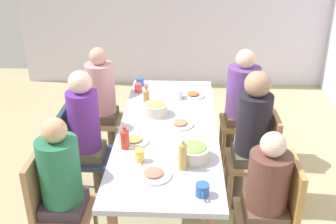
# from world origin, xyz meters

# --- Properties ---
(ground_plane) EXTENTS (6.99, 6.99, 0.00)m
(ground_plane) POSITION_xyz_m (0.00, 0.00, 0.00)
(ground_plane) COLOR tan
(dining_table) EXTENTS (2.19, 0.84, 0.76)m
(dining_table) POSITION_xyz_m (0.00, 0.00, 0.68)
(dining_table) COLOR silver
(dining_table) RESTS_ON ground_plane
(chair_0) EXTENTS (0.40, 0.40, 0.90)m
(chair_0) POSITION_xyz_m (0.73, 0.80, 0.51)
(chair_0) COLOR tan
(chair_0) RESTS_ON ground_plane
(person_0) EXTENTS (0.30, 0.30, 1.13)m
(person_0) POSITION_xyz_m (0.73, 0.71, 0.67)
(person_0) COLOR brown
(person_0) RESTS_ON ground_plane
(chair_1) EXTENTS (0.40, 0.40, 0.90)m
(chair_1) POSITION_xyz_m (0.73, -0.80, 0.51)
(chair_1) COLOR #B57851
(chair_1) RESTS_ON ground_plane
(person_1) EXTENTS (0.30, 0.30, 1.20)m
(person_1) POSITION_xyz_m (0.73, -0.71, 0.71)
(person_1) COLOR #443E3D
(person_1) RESTS_ON ground_plane
(chair_2) EXTENTS (0.40, 0.40, 0.90)m
(chair_2) POSITION_xyz_m (-0.73, -0.80, 0.51)
(chair_2) COLOR tan
(chair_2) RESTS_ON ground_plane
(person_2) EXTENTS (0.30, 0.30, 1.24)m
(person_2) POSITION_xyz_m (-0.73, -0.71, 0.73)
(person_2) COLOR #4F4538
(person_2) RESTS_ON ground_plane
(chair_3) EXTENTS (0.40, 0.40, 0.90)m
(chair_3) POSITION_xyz_m (-0.73, 0.80, 0.51)
(chair_3) COLOR #B1874B
(chair_3) RESTS_ON ground_plane
(person_3) EXTENTS (0.32, 0.32, 1.24)m
(person_3) POSITION_xyz_m (-0.73, 0.71, 0.74)
(person_3) COLOR #4F4236
(person_3) RESTS_ON ground_plane
(chair_4) EXTENTS (0.40, 0.40, 0.90)m
(chair_4) POSITION_xyz_m (0.00, -0.80, 0.51)
(chair_4) COLOR navy
(chair_4) RESTS_ON ground_plane
(person_4) EXTENTS (0.30, 0.30, 1.26)m
(person_4) POSITION_xyz_m (0.00, -0.71, 0.74)
(person_4) COLOR brown
(person_4) RESTS_ON ground_plane
(chair_5) EXTENTS (0.40, 0.40, 0.90)m
(chair_5) POSITION_xyz_m (0.00, 0.80, 0.51)
(chair_5) COLOR #A88157
(chair_5) RESTS_ON ground_plane
(person_5) EXTENTS (0.30, 0.30, 1.28)m
(person_5) POSITION_xyz_m (-0.00, 0.71, 0.76)
(person_5) COLOR brown
(person_5) RESTS_ON ground_plane
(plate_0) EXTENTS (0.25, 0.25, 0.04)m
(plate_0) POSITION_xyz_m (0.71, -0.07, 0.77)
(plate_0) COLOR white
(plate_0) RESTS_ON dining_table
(plate_1) EXTENTS (0.22, 0.22, 0.04)m
(plate_1) POSITION_xyz_m (-0.68, 0.22, 0.77)
(plate_1) COLOR silver
(plate_1) RESTS_ON dining_table
(plate_2) EXTENTS (0.24, 0.24, 0.04)m
(plate_2) POSITION_xyz_m (-0.05, 0.10, 0.77)
(plate_2) COLOR silver
(plate_2) RESTS_ON dining_table
(plate_3) EXTENTS (0.24, 0.24, 0.04)m
(plate_3) POSITION_xyz_m (0.25, -0.26, 0.77)
(plate_3) COLOR beige
(plate_3) RESTS_ON dining_table
(bowl_0) EXTENTS (0.25, 0.25, 0.12)m
(bowl_0) POSITION_xyz_m (0.47, 0.21, 0.82)
(bowl_0) COLOR beige
(bowl_0) RESTS_ON dining_table
(bowl_1) EXTENTS (0.22, 0.22, 0.12)m
(bowl_1) POSITION_xyz_m (-0.26, -0.12, 0.82)
(bowl_1) COLOR beige
(bowl_1) RESTS_ON dining_table
(cup_0) EXTENTS (0.11, 0.07, 0.09)m
(cup_0) POSITION_xyz_m (0.53, -0.18, 0.81)
(cup_0) COLOR #E6C74F
(cup_0) RESTS_ON dining_table
(cup_1) EXTENTS (0.11, 0.08, 0.09)m
(cup_1) POSITION_xyz_m (-0.77, -0.34, 0.80)
(cup_1) COLOR #D34546
(cup_1) RESTS_ON dining_table
(cup_2) EXTENTS (0.13, 0.09, 0.08)m
(cup_2) POSITION_xyz_m (0.91, 0.26, 0.80)
(cup_2) COLOR #2D5D9E
(cup_2) RESTS_ON dining_table
(cup_3) EXTENTS (0.12, 0.08, 0.08)m
(cup_3) POSITION_xyz_m (-0.95, -0.34, 0.80)
(cup_3) COLOR #305DA3
(cup_3) RESTS_ON dining_table
(cup_4) EXTENTS (0.12, 0.08, 0.08)m
(cup_4) POSITION_xyz_m (-0.62, 0.08, 0.80)
(cup_4) COLOR white
(cup_4) RESTS_ON dining_table
(bottle_0) EXTENTS (0.06, 0.06, 0.22)m
(bottle_0) POSITION_xyz_m (-0.38, -0.22, 0.86)
(bottle_0) COLOR tan
(bottle_0) RESTS_ON dining_table
(bottle_1) EXTENTS (0.07, 0.07, 0.19)m
(bottle_1) POSITION_xyz_m (0.34, -0.32, 0.85)
(bottle_1) COLOR red
(bottle_1) RESTS_ON dining_table
(bottle_2) EXTENTS (0.06, 0.06, 0.24)m
(bottle_2) POSITION_xyz_m (0.61, 0.13, 0.87)
(bottle_2) COLOR gold
(bottle_2) RESTS_ON dining_table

